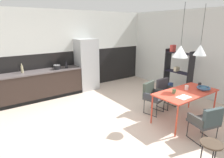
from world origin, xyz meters
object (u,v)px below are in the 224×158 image
open_shelf_unit (177,72)px  armchair_corner_seat (152,94)px  mug_glass_clear (200,85)px  bottle_oil_tall (66,65)px  armchair_head_of_table (165,90)px  side_stool (211,145)px  fruit_bowl (204,88)px  bottle_spice_small (22,69)px  pendant_lamp_over_table_far (200,50)px  mug_short_terracotta (174,91)px  pendant_lamp_over_table_near (180,51)px  refrigerator_column (87,65)px  cooking_pot (57,67)px  dining_table (186,94)px  armchair_facing_counter (207,120)px  mug_wide_latte (187,88)px  open_book (184,97)px

open_shelf_unit → armchair_corner_seat: bearing=-77.3°
armchair_corner_seat → mug_glass_clear: mug_glass_clear is taller
mug_glass_clear → bottle_oil_tall: bearing=123.4°
armchair_head_of_table → side_stool: bearing=53.1°
armchair_corner_seat → fruit_bowl: fruit_bowl is taller
armchair_corner_seat → bottle_spice_small: size_ratio=2.94×
side_stool → pendant_lamp_over_table_far: pendant_lamp_over_table_far is taller
fruit_bowl → mug_short_terracotta: mug_short_terracotta is taller
fruit_bowl → pendant_lamp_over_table_near: 1.24m
refrigerator_column → armchair_head_of_table: bearing=-67.6°
bottle_oil_tall → cooking_pot: bearing=179.1°
refrigerator_column → dining_table: 3.65m
fruit_bowl → bottle_oil_tall: bearing=119.6°
armchair_facing_counter → open_shelf_unit: size_ratio=0.46×
mug_wide_latte → pendant_lamp_over_table_far: (0.18, -0.12, 0.93)m
mug_wide_latte → bottle_spice_small: size_ratio=0.48×
side_stool → mug_glass_clear: bearing=36.2°
armchair_head_of_table → fruit_bowl: 1.08m
pendant_lamp_over_table_near → armchair_head_of_table: bearing=52.3°
bottle_oil_tall → refrigerator_column: bearing=5.4°
fruit_bowl → mug_short_terracotta: size_ratio=2.47×
armchair_corner_seat → open_book: size_ratio=2.63×
armchair_head_of_table → open_book: armchair_head_of_table is taller
mug_short_terracotta → pendant_lamp_over_table_near: 0.95m
refrigerator_column → open_shelf_unit: (2.00, -2.42, -0.07)m
pendant_lamp_over_table_far → bottle_spice_small: bearing=132.1°
mug_short_terracotta → open_shelf_unit: 1.82m
open_book → armchair_corner_seat: bearing=86.0°
armchair_corner_seat → armchair_facing_counter: bearing=72.4°
armchair_facing_counter → pendant_lamp_over_table_near: bearing=96.4°
armchair_facing_counter → cooking_pot: 4.57m
refrigerator_column → bottle_spice_small: size_ratio=6.53×
bottle_oil_tall → armchair_corner_seat: bearing=-63.8°
open_shelf_unit → fruit_bowl: bearing=-29.1°
mug_glass_clear → mug_wide_latte: same height
bottle_spice_small → pendant_lamp_over_table_near: bearing=-53.6°
dining_table → armchair_facing_counter: (-0.44, -0.80, -0.22)m
mug_wide_latte → cooking_pot: size_ratio=0.61×
mug_glass_clear → pendant_lamp_over_table_near: bearing=179.5°
armchair_facing_counter → bottle_oil_tall: 4.47m
cooking_pot → bottle_spice_small: bottle_spice_small is taller
mug_short_terracotta → side_stool: bearing=-120.4°
armchair_corner_seat → pendant_lamp_over_table_far: 1.60m
open_book → side_stool: open_book is taller
armchair_corner_seat → open_book: 1.02m
mug_short_terracotta → pendant_lamp_over_table_far: (0.65, -0.14, 0.94)m
mug_glass_clear → mug_wide_latte: (-0.49, 0.05, -0.00)m
mug_glass_clear → mug_wide_latte: bearing=173.9°
mug_glass_clear → refrigerator_column: bearing=112.5°
armchair_head_of_table → armchair_facing_counter: bearing=63.1°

